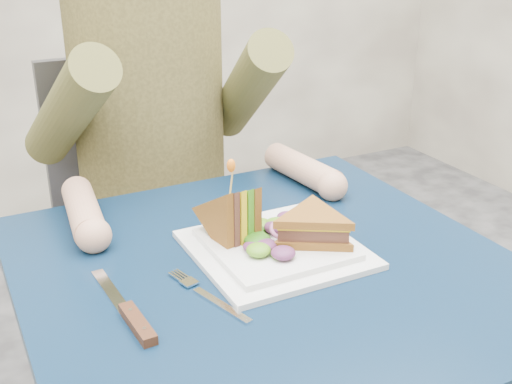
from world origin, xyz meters
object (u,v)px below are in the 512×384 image
sandwich_upright (232,219)px  fork (210,297)px  table (268,307)px  knife (132,317)px  sandwich_flat (313,227)px  diner (150,78)px  chair (146,215)px  plate (275,247)px

sandwich_upright → fork: size_ratio=0.80×
table → knife: size_ratio=3.38×
sandwich_flat → fork: 0.22m
knife → diner: bearing=68.4°
diner → sandwich_flat: size_ratio=3.71×
chair → diner: 0.39m
fork → knife: knife is taller
fork → chair: bearing=80.3°
diner → knife: size_ratio=3.36×
sandwich_flat → knife: 0.33m
table → sandwich_upright: (-0.03, 0.07, 0.13)m
plate → diner: bearing=93.1°
plate → chair: bearing=92.6°
chair → plate: (0.03, -0.63, 0.20)m
sandwich_upright → knife: 0.25m
sandwich_flat → sandwich_upright: bearing=147.9°
table → sandwich_upright: size_ratio=5.33×
chair → fork: bearing=-99.7°
sandwich_upright → chair: bearing=87.3°
chair → diner: diner is taller
diner → plate: size_ratio=2.87×
table → fork: bearing=-158.2°
table → diner: size_ratio=1.01×
table → chair: (0.00, 0.66, -0.11)m
diner → fork: 0.64m
chair → diner: size_ratio=1.25×
diner → sandwich_upright: size_ratio=5.29×
diner → plate: (0.03, -0.52, -0.18)m
sandwich_flat → fork: sandwich_flat is taller
sandwich_flat → knife: (-0.32, -0.06, -0.04)m
sandwich_flat → sandwich_upright: 0.13m
knife → fork: bearing=1.9°
chair → table: bearing=-90.0°
chair → fork: chair is taller
fork → knife: 0.12m
diner → knife: 0.67m
sandwich_flat → knife: bearing=-169.9°
table → chair: bearing=90.0°
plate → knife: (-0.27, -0.08, -0.00)m
diner → sandwich_flat: bearing=-81.3°
diner → fork: diner is taller
chair → sandwich_upright: size_ratio=6.61×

